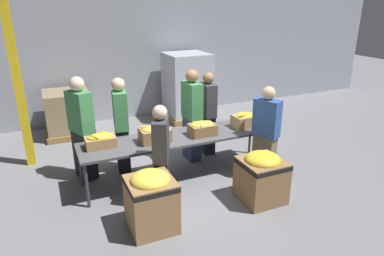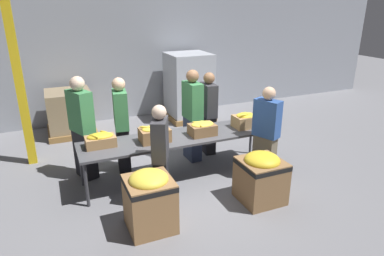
# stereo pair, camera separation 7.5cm
# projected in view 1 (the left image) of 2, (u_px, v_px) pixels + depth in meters

# --- Properties ---
(ground_plane) EXTENTS (30.00, 30.00, 0.00)m
(ground_plane) POSITION_uv_depth(u_px,v_px,m) (181.00, 176.00, 6.07)
(ground_plane) COLOR slate
(wall_back) EXTENTS (16.00, 0.08, 4.00)m
(wall_back) POSITION_uv_depth(u_px,v_px,m) (124.00, 40.00, 8.52)
(wall_back) COLOR #9399A3
(wall_back) RESTS_ON ground_plane
(sorting_table) EXTENTS (3.40, 0.81, 0.76)m
(sorting_table) POSITION_uv_depth(u_px,v_px,m) (181.00, 138.00, 5.82)
(sorting_table) COLOR #4C4C51
(sorting_table) RESTS_ON ground_plane
(banana_box_0) EXTENTS (0.46, 0.33, 0.23)m
(banana_box_0) POSITION_uv_depth(u_px,v_px,m) (100.00, 140.00, 5.34)
(banana_box_0) COLOR #A37A4C
(banana_box_0) RESTS_ON sorting_table
(banana_box_1) EXTENTS (0.48, 0.33, 0.28)m
(banana_box_1) POSITION_uv_depth(u_px,v_px,m) (155.00, 134.00, 5.54)
(banana_box_1) COLOR olive
(banana_box_1) RESTS_ON sorting_table
(banana_box_2) EXTENTS (0.44, 0.32, 0.23)m
(banana_box_2) POSITION_uv_depth(u_px,v_px,m) (202.00, 128.00, 5.83)
(banana_box_2) COLOR olive
(banana_box_2) RESTS_ON sorting_table
(banana_box_3) EXTENTS (0.42, 0.33, 0.29)m
(banana_box_3) POSITION_uv_depth(u_px,v_px,m) (245.00, 120.00, 6.19)
(banana_box_3) COLOR tan
(banana_box_3) RESTS_ON sorting_table
(volunteer_0) EXTENTS (0.29, 0.48, 1.70)m
(volunteer_0) POSITION_uv_depth(u_px,v_px,m) (121.00, 126.00, 6.02)
(volunteer_0) COLOR black
(volunteer_0) RESTS_ON ground_plane
(volunteer_1) EXTENTS (0.38, 0.48, 1.62)m
(volunteer_1) POSITION_uv_depth(u_px,v_px,m) (266.00, 134.00, 5.78)
(volunteer_1) COLOR #6B604C
(volunteer_1) RESTS_ON ground_plane
(volunteer_2) EXTENTS (0.26, 0.46, 1.64)m
(volunteer_2) POSITION_uv_depth(u_px,v_px,m) (208.00, 114.00, 6.77)
(volunteer_2) COLOR black
(volunteer_2) RESTS_ON ground_plane
(volunteer_3) EXTENTS (0.41, 0.53, 1.78)m
(volunteer_3) POSITION_uv_depth(u_px,v_px,m) (82.00, 129.00, 5.74)
(volunteer_3) COLOR black
(volunteer_3) RESTS_ON ground_plane
(volunteer_4) EXTENTS (0.25, 0.48, 1.75)m
(volunteer_4) POSITION_uv_depth(u_px,v_px,m) (192.00, 116.00, 6.45)
(volunteer_4) COLOR #2D3856
(volunteer_4) RESTS_ON ground_plane
(volunteer_5) EXTENTS (0.37, 0.47, 1.56)m
(volunteer_5) POSITION_uv_depth(u_px,v_px,m) (161.00, 157.00, 4.98)
(volunteer_5) COLOR black
(volunteer_5) RESTS_ON ground_plane
(donation_bin_0) EXTENTS (0.61, 0.61, 0.84)m
(donation_bin_0) POSITION_uv_depth(u_px,v_px,m) (151.00, 199.00, 4.52)
(donation_bin_0) COLOR olive
(donation_bin_0) RESTS_ON ground_plane
(donation_bin_1) EXTENTS (0.63, 0.63, 0.79)m
(donation_bin_1) POSITION_uv_depth(u_px,v_px,m) (262.00, 175.00, 5.20)
(donation_bin_1) COLOR olive
(donation_bin_1) RESTS_ON ground_plane
(support_pillar) EXTENTS (0.15, 0.15, 4.00)m
(support_pillar) POSITION_uv_depth(u_px,v_px,m) (13.00, 58.00, 5.85)
(support_pillar) COLOR gold
(support_pillar) RESTS_ON ground_plane
(pallet_stack_0) EXTENTS (1.13, 1.13, 1.70)m
(pallet_stack_0) POSITION_uv_depth(u_px,v_px,m) (187.00, 87.00, 8.83)
(pallet_stack_0) COLOR olive
(pallet_stack_0) RESTS_ON ground_plane
(pallet_stack_1) EXTENTS (1.05, 1.05, 1.02)m
(pallet_stack_1) POSITION_uv_depth(u_px,v_px,m) (68.00, 114.00, 7.83)
(pallet_stack_1) COLOR olive
(pallet_stack_1) RESTS_ON ground_plane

